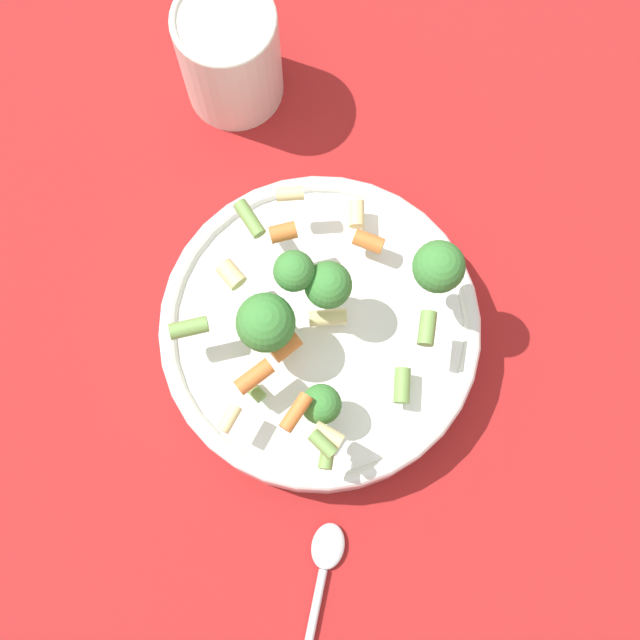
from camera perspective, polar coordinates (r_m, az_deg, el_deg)
ground_plane at (r=0.74m, az=-0.00°, el=-1.21°), size 3.00×3.00×0.00m
bowl at (r=0.71m, az=-0.00°, el=-0.76°), size 0.25×0.25×0.05m
pasta_salad at (r=0.65m, az=-0.05°, el=0.59°), size 0.20×0.21×0.08m
cup at (r=0.77m, az=-5.81°, el=16.56°), size 0.08×0.08×0.11m
spoon at (r=0.72m, az=0.01°, el=-16.61°), size 0.11×0.13×0.01m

